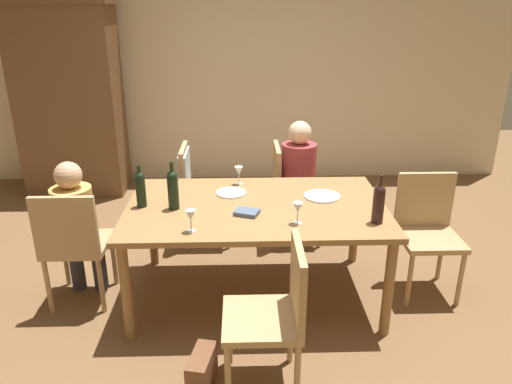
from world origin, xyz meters
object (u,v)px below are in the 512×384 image
Objects in this scene: wine_glass_near_left at (191,216)px; dinner_plate_guest_left at (231,193)px; dining_table at (256,214)px; chair_left_end at (73,241)px; chair_far_right at (289,186)px; chair_near at (277,308)px; person_man_bearded at (76,221)px; wine_glass_centre at (298,209)px; wine_bottle_tall_green at (379,203)px; wine_glass_near_right at (239,172)px; wine_bottle_dark_red at (173,189)px; person_woman_host at (301,173)px; chair_far_left at (193,181)px; dinner_plate_host at (322,196)px; handbag at (202,370)px; armoire_cabinet at (70,99)px; chair_right_end at (427,225)px; wine_bottle_short_olive at (141,188)px.

wine_glass_near_left is 0.64× the size of dinner_plate_guest_left.
wine_glass_near_left is at bearing -110.78° from dinner_plate_guest_left.
chair_left_end is at bearing -176.21° from dining_table.
chair_far_right is 1.92m from chair_near.
person_man_bearded is at bearing 90.00° from chair_left_end.
chair_far_right reaches higher than wine_glass_centre.
chair_left_end is (-1.31, -0.09, -0.15)m from dining_table.
wine_bottle_tall_green is 2.25× the size of wine_glass_near_right.
chair_near is 2.75× the size of wine_bottle_tall_green.
wine_bottle_dark_red reaches higher than wine_glass_near_right.
wine_bottle_tall_green reaches higher than wine_glass_centre.
person_woman_host is (0.45, 0.95, -0.02)m from dining_table.
chair_far_left is at bearing 87.77° from wine_bottle_dark_red.
wine_glass_centre is 0.52m from dinner_plate_host.
dinner_plate_guest_left is (1.13, 0.20, 0.13)m from person_man_bearded.
handbag is at bearing -81.61° from wine_glass_near_left.
wine_glass_centre reaches higher than dining_table.
person_woman_host is at bearing 64.92° from dining_table.
handbag is at bearing 5.82° from chair_far_left.
chair_right_end is (3.35, -2.24, -0.56)m from armoire_cabinet.
chair_far_right is 2.95× the size of wine_bottle_short_olive.
dinner_plate_host is 1.53m from handbag.
wine_glass_centre is at bearing -50.51° from dining_table.
armoire_cabinet is 1.90× the size of person_woman_host.
dinner_plate_host is (1.05, -0.82, 0.17)m from chair_far_left.
wine_glass_near_left is at bearing -175.48° from wine_bottle_tall_green.
wine_bottle_tall_green is at bearing -22.10° from dining_table.
dinner_plate_host and dinner_plate_guest_left have the same top height.
chair_left_end is at bearing -57.72° from chair_far_right.
handbag is at bearing -98.02° from dinner_plate_guest_left.
wine_bottle_tall_green is at bearing 19.92° from chair_far_right.
chair_near is 0.80× the size of person_woman_host.
chair_far_left is 6.17× the size of wine_glass_near_right.
person_man_bearded reaches higher than wine_glass_centre.
armoire_cabinet is at bearing 121.44° from wine_bottle_dark_red.
wine_bottle_tall_green is at bearing 38.39° from chair_right_end.
chair_far_right is 6.17× the size of wine_glass_near_right.
person_man_bearded is 7.37× the size of wine_glass_near_right.
chair_left_end is 1.20m from dinner_plate_guest_left.
chair_far_left is (-0.54, 0.95, -0.09)m from dining_table.
wine_bottle_dark_red is 2.34× the size of wine_glass_near_left.
wine_bottle_short_olive reaches higher than chair_left_end.
wine_bottle_short_olive is 0.58m from wine_glass_near_left.
person_man_bearded is 1.47m from handbag.
chair_right_end is 2.64× the size of wine_bottle_dark_red.
chair_left_end is 6.17× the size of wine_glass_near_left.
armoire_cabinet is 1.17× the size of dining_table.
armoire_cabinet reaches higher than chair_near.
armoire_cabinet is at bearing 120.34° from wine_glass_near_left.
chair_far_right is 6.17× the size of wine_glass_near_left.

